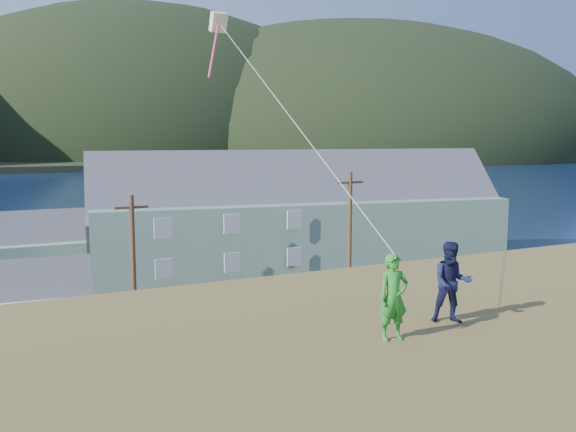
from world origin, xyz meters
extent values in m
plane|color=#0A1638|center=(0.00, 0.00, 0.00)|extent=(900.00, 900.00, 0.00)
cube|color=#4C3D19|center=(0.00, -2.00, 0.05)|extent=(110.00, 8.00, 0.10)
cube|color=#28282B|center=(0.00, 17.00, 0.06)|extent=(72.00, 36.00, 0.12)
ellipsoid|color=black|center=(70.00, 290.00, 2.00)|extent=(230.00, 207.00, 142.60)
ellipsoid|color=black|center=(180.00, 270.00, 2.00)|extent=(280.00, 252.00, 134.40)
ellipsoid|color=black|center=(300.00, 300.00, 2.00)|extent=(240.00, 216.00, 100.80)
cube|color=slate|center=(17.44, 18.22, 3.00)|extent=(34.73, 15.00, 5.76)
cube|color=#47474C|center=(17.44, 18.22, 7.42)|extent=(35.19, 14.87, 9.39)
cube|color=silver|center=(-4.73, 7.40, 1.39)|extent=(6.68, 5.01, 2.54)
cube|color=#47474C|center=(-4.73, 7.40, 3.29)|extent=(7.18, 5.05, 4.53)
cube|color=slate|center=(-2.93, 23.85, 1.58)|extent=(9.17, 5.57, 2.91)
cube|color=#47474C|center=(-2.93, 23.85, 3.85)|extent=(9.67, 5.56, 5.45)
cylinder|color=#47331E|center=(-0.25, 1.50, 4.25)|extent=(0.24, 0.24, 8.26)
cylinder|color=#47331E|center=(11.90, 1.50, 4.64)|extent=(0.24, 0.24, 9.04)
imported|color=black|center=(-1.49, 23.21, 0.78)|extent=(1.58, 3.90, 1.33)
imported|color=#258828|center=(0.29, -18.79, 8.06)|extent=(0.66, 0.47, 1.71)
imported|color=#151739|center=(2.09, -18.39, 8.08)|extent=(1.07, 1.00, 1.76)
cube|color=#F2EEB8|center=(-0.33, -10.86, 14.44)|extent=(0.47, 0.45, 0.60)
cylinder|color=#FB4275|center=(-0.93, -12.11, 13.54)|extent=(0.06, 0.06, 3.31)
cylinder|color=white|center=(-0.02, -14.83, 11.67)|extent=(0.02, 0.02, 9.69)
camera|label=1|loc=(-6.98, -28.84, 11.22)|focal=40.00mm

